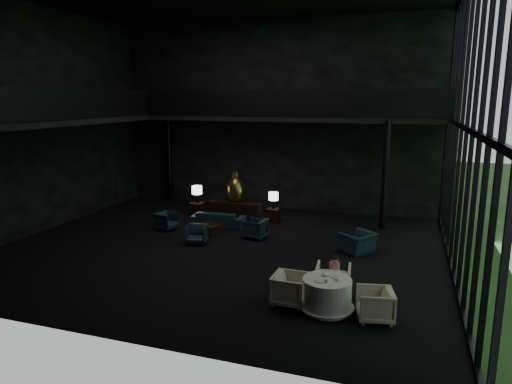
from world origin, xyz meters
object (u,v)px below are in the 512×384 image
(sofa, at_px, (218,217))
(dining_table, at_px, (327,296))
(table_lamp_left, at_px, (197,191))
(table_lamp_right, at_px, (273,197))
(dining_chair_north, at_px, (333,277))
(bronze_urn, at_px, (235,189))
(dining_chair_west, at_px, (290,287))
(console, at_px, (235,210))
(child, at_px, (334,266))
(side_table_left, at_px, (197,209))
(side_table_right, at_px, (273,215))
(lounge_armchair_south, at_px, (197,234))
(dining_chair_east, at_px, (375,303))
(coffee_table, at_px, (209,229))
(lounge_armchair_west, at_px, (167,221))
(window_armchair, at_px, (358,240))
(lounge_armchair_east, at_px, (255,228))

(sofa, distance_m, dining_table, 7.61)
(table_lamp_left, bearing_deg, table_lamp_right, 3.15)
(sofa, relative_size, dining_chair_north, 2.07)
(table_lamp_left, bearing_deg, bronze_urn, 7.46)
(dining_chair_west, bearing_deg, console, 31.83)
(child, bearing_deg, dining_chair_west, 44.84)
(side_table_left, bearing_deg, console, 5.78)
(side_table_right, bearing_deg, lounge_armchair_south, -116.21)
(console, bearing_deg, table_lamp_right, 0.37)
(table_lamp_left, distance_m, dining_chair_west, 8.79)
(lounge_armchair_south, xyz_separation_m, dining_chair_east, (6.05, -3.65, 0.08))
(console, distance_m, side_table_left, 1.61)
(dining_table, bearing_deg, coffee_table, 137.10)
(coffee_table, bearing_deg, dining_table, -42.90)
(table_lamp_right, xyz_separation_m, dining_chair_west, (2.42, -6.90, -0.58))
(table_lamp_left, distance_m, dining_table, 9.40)
(table_lamp_left, relative_size, lounge_armchair_west, 1.08)
(table_lamp_right, distance_m, sofa, 2.30)
(coffee_table, bearing_deg, window_armchair, -4.44)
(side_table_left, height_order, dining_chair_east, dining_chair_east)
(dining_table, bearing_deg, lounge_armchair_south, 144.79)
(console, xyz_separation_m, bronze_urn, (0.00, 0.04, 0.86))
(console, relative_size, lounge_armchair_west, 3.30)
(lounge_armchair_east, xyz_separation_m, lounge_armchair_south, (-1.66, -1.21, -0.03))
(side_table_left, height_order, lounge_armchair_west, lounge_armchair_west)
(bronze_urn, xyz_separation_m, table_lamp_right, (1.60, -0.03, -0.19))
(lounge_armchair_south, distance_m, coffee_table, 1.19)
(sofa, relative_size, dining_chair_east, 2.51)
(table_lamp_right, bearing_deg, table_lamp_left, -176.85)
(lounge_armchair_west, distance_m, dining_chair_east, 9.19)
(lounge_armchair_south, bearing_deg, side_table_right, 52.22)
(console, relative_size, table_lamp_left, 3.06)
(side_table_right, relative_size, dining_table, 0.43)
(dining_chair_east, bearing_deg, sofa, -145.26)
(table_lamp_right, bearing_deg, lounge_armchair_south, -116.00)
(sofa, relative_size, window_armchair, 2.13)
(lounge_armchair_east, xyz_separation_m, dining_chair_west, (2.43, -4.68, 0.08))
(side_table_left, height_order, dining_chair_west, dining_chair_west)
(child, bearing_deg, table_lamp_right, -61.14)
(side_table_right, relative_size, dining_chair_north, 0.58)
(lounge_armchair_east, bearing_deg, bronze_urn, -137.21)
(window_armchair, bearing_deg, console, -81.77)
(dining_table, xyz_separation_m, child, (0.02, 0.92, 0.40))
(dining_chair_north, bearing_deg, sofa, -48.33)
(bronze_urn, height_order, table_lamp_right, bronze_urn)
(side_table_left, distance_m, dining_chair_north, 8.80)
(lounge_armchair_west, relative_size, coffee_table, 0.80)
(console, distance_m, lounge_armchair_south, 3.42)
(dining_chair_east, bearing_deg, dining_table, -109.60)
(lounge_armchair_west, xyz_separation_m, dining_table, (6.75, -4.68, 0.00))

